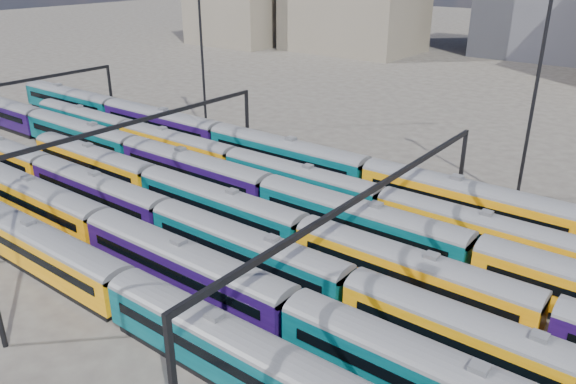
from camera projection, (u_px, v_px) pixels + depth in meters
The scene contains 12 objects.
ground at pixel (268, 245), 51.39m from camera, with size 500.00×500.00×0.00m, color #3F3935.
rake_0 at pixel (123, 289), 39.97m from camera, with size 119.70×2.92×4.91m.
rake_1 at pixel (101, 226), 48.97m from camera, with size 125.04×3.05×5.14m.
rake_2 at pixel (98, 189), 56.92m from camera, with size 99.17×2.91×4.89m.
rake_3 at pixel (410, 269), 42.52m from camera, with size 99.56×2.92×4.91m.
rake_4 at pixel (359, 218), 50.33m from camera, with size 148.10×3.09×5.21m.
rake_5 at pixel (381, 201), 54.30m from camera, with size 116.77×2.85×4.79m.
rake_6 at pixel (367, 173), 60.35m from camera, with size 132.55×3.23×5.45m.
gantry_1 at pixel (122, 135), 59.95m from camera, with size 0.35×40.35×8.03m.
gantry_2 at pixel (367, 205), 43.13m from camera, with size 0.35×40.35×8.03m.
mast_1 at pixel (201, 36), 78.81m from camera, with size 1.40×0.50×25.60m.
mast_3 at pixel (539, 71), 55.04m from camera, with size 1.40×0.50×25.60m.
Camera 1 is at (29.13, -34.88, 24.55)m, focal length 35.00 mm.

